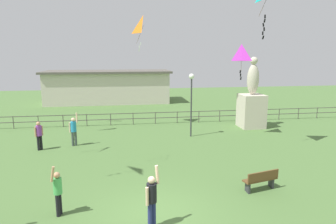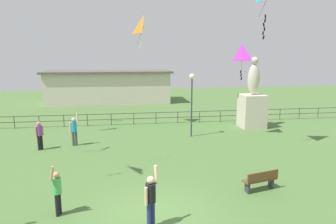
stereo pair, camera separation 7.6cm
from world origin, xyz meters
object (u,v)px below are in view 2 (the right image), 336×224
(lamppost, at_px, (192,91))
(statue_monument, at_px, (252,105))
(person_1, at_px, (39,134))
(kite_6, at_px, (144,26))
(person_0, at_px, (74,129))
(person_4, at_px, (57,190))
(park_bench, at_px, (261,180))
(kite_2, at_px, (242,55))
(person_3, at_px, (151,198))

(lamppost, bearing_deg, statue_monument, 20.51)
(person_1, xyz_separation_m, kite_6, (6.51, 5.27, 6.59))
(lamppost, bearing_deg, kite_6, 127.64)
(person_0, bearing_deg, person_4, -85.12)
(park_bench, bearing_deg, kite_2, 74.40)
(park_bench, relative_size, kite_2, 0.70)
(statue_monument, relative_size, person_1, 3.16)
(person_3, distance_m, person_4, 3.33)
(park_bench, height_order, person_4, person_4)
(statue_monument, height_order, person_0, statue_monument)
(statue_monument, distance_m, person_3, 15.31)
(park_bench, relative_size, kite_6, 0.61)
(kite_6, bearing_deg, lamppost, -52.36)
(statue_monument, bearing_deg, person_3, -125.48)
(person_1, distance_m, person_4, 8.13)
(park_bench, xyz_separation_m, person_1, (-10.30, 6.96, 0.51))
(statue_monument, relative_size, kite_2, 2.40)
(park_bench, height_order, kite_6, kite_6)
(person_0, xyz_separation_m, kite_6, (4.65, 4.71, 6.53))
(person_0, bearing_deg, park_bench, -41.67)
(person_0, xyz_separation_m, person_4, (0.71, -8.28, -0.10))
(lamppost, xyz_separation_m, kite_2, (3.25, -0.24, 2.35))
(person_1, bearing_deg, lamppost, 9.48)
(statue_monument, relative_size, park_bench, 3.42)
(person_1, bearing_deg, person_3, -57.77)
(person_3, bearing_deg, person_1, 122.23)
(person_1, bearing_deg, person_0, 16.82)
(lamppost, bearing_deg, person_4, -126.23)
(park_bench, xyz_separation_m, kite_6, (-3.80, 12.23, 7.09))
(park_bench, bearing_deg, statue_monument, 68.01)
(kite_2, height_order, kite_6, kite_6)
(person_4, xyz_separation_m, kite_6, (3.95, 12.99, 6.63))
(person_0, relative_size, kite_2, 0.92)
(person_1, relative_size, person_3, 0.83)
(statue_monument, height_order, person_1, statue_monument)
(lamppost, distance_m, kite_2, 4.02)
(person_4, relative_size, kite_2, 0.83)
(lamppost, distance_m, person_0, 7.86)
(person_3, distance_m, kite_2, 13.19)
(statue_monument, xyz_separation_m, person_3, (-8.88, -12.46, -0.70))
(statue_monument, height_order, park_bench, statue_monument)
(person_4, height_order, kite_6, kite_6)
(person_0, height_order, person_3, person_0)
(kite_2, bearing_deg, person_0, -175.94)
(person_1, relative_size, person_4, 0.91)
(person_0, relative_size, kite_6, 0.80)
(park_bench, relative_size, person_1, 0.92)
(statue_monument, distance_m, person_4, 16.42)
(person_1, bearing_deg, kite_6, 38.98)
(statue_monument, xyz_separation_m, person_0, (-12.67, -2.93, -0.70))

